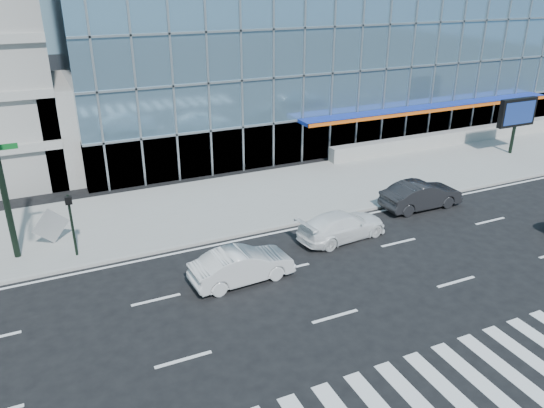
{
  "coord_description": "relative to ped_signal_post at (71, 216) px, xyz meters",
  "views": [
    {
      "loc": [
        -9.3,
        -18.43,
        12.03
      ],
      "look_at": [
        0.54,
        3.0,
        1.88
      ],
      "focal_mm": 35.0,
      "sensor_mm": 36.0,
      "label": 1
    }
  ],
  "objects": [
    {
      "name": "white_suv",
      "position": [
        12.23,
        -3.33,
        -1.46
      ],
      "size": [
        4.92,
        2.46,
        1.37
      ],
      "primitive_type": "imported",
      "rotation": [
        0.0,
        0.0,
        1.69
      ],
      "color": "white",
      "rests_on": "ground"
    },
    {
      "name": "dark_sedan",
      "position": [
        18.23,
        -1.94,
        -1.37
      ],
      "size": [
        4.69,
        1.64,
        1.55
      ],
      "primitive_type": "imported",
      "rotation": [
        0.0,
        0.0,
        1.57
      ],
      "color": "black",
      "rests_on": "ground"
    },
    {
      "name": "ped_signal_post",
      "position": [
        0.0,
        0.0,
        0.0
      ],
      "size": [
        0.3,
        0.33,
        3.0
      ],
      "color": "black",
      "rests_on": "sidewalk"
    },
    {
      "name": "tilted_panel",
      "position": [
        -0.89,
        1.76,
        -1.07
      ],
      "size": [
        1.76,
        0.65,
        1.84
      ],
      "primitive_type": "cube",
      "rotation": [
        0.0,
        0.77,
        0.33
      ],
      "color": "gray",
      "rests_on": "sidewalk"
    },
    {
      "name": "theatre_building",
      "position": [
        22.5,
        21.06,
        5.36
      ],
      "size": [
        42.0,
        26.0,
        15.0
      ],
      "primitive_type": "cube",
      "color": "#6891AD",
      "rests_on": "ground"
    },
    {
      "name": "ramp_block",
      "position": [
        2.5,
        13.06,
        0.86
      ],
      "size": [
        6.0,
        8.0,
        6.0
      ],
      "primitive_type": "cube",
      "color": "gray",
      "rests_on": "ground"
    },
    {
      "name": "retaining_wall",
      "position": [
        32.5,
        6.66,
        -1.49
      ],
      "size": [
        30.0,
        0.8,
        1.0
      ],
      "primitive_type": "cube",
      "color": "gray",
      "rests_on": "sidewalk"
    },
    {
      "name": "ground",
      "position": [
        8.5,
        -4.94,
        -2.14
      ],
      "size": [
        160.0,
        160.0,
        0.0
      ],
      "primitive_type": "plane",
      "color": "black",
      "rests_on": "ground"
    },
    {
      "name": "sidewalk",
      "position": [
        8.5,
        3.06,
        -2.07
      ],
      "size": [
        120.0,
        8.0,
        0.15
      ],
      "primitive_type": "cube",
      "color": "gray",
      "rests_on": "ground"
    },
    {
      "name": "white_sedan",
      "position": [
        6.23,
        -5.0,
        -1.41
      ],
      "size": [
        4.55,
        1.83,
        1.47
      ],
      "primitive_type": "imported",
      "rotation": [
        0.0,
        0.0,
        1.63
      ],
      "color": "silver",
      "rests_on": "ground"
    },
    {
      "name": "marquee_sign",
      "position": [
        30.5,
        3.05,
        0.93
      ],
      "size": [
        3.2,
        0.43,
        4.0
      ],
      "color": "black",
      "rests_on": "sidewalk"
    }
  ]
}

